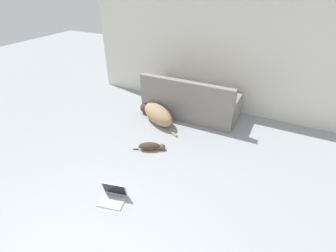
% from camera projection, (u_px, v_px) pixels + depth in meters
% --- Properties ---
extents(wall_back, '(6.46, 0.06, 2.76)m').
position_uv_depth(wall_back, '(225.00, 48.00, 5.46)').
color(wall_back, silver).
rests_on(wall_back, ground_plane).
extents(couch, '(2.04, 0.84, 0.90)m').
position_uv_depth(couch, '(190.00, 103.00, 5.69)').
color(couch, gray).
rests_on(couch, ground_plane).
extents(dog, '(1.24, 0.82, 0.38)m').
position_uv_depth(dog, '(157.00, 114.00, 5.50)').
color(dog, '#A38460').
rests_on(dog, ground_plane).
extents(cat, '(0.54, 0.34, 0.15)m').
position_uv_depth(cat, '(151.00, 146.00, 4.67)').
color(cat, '#473323').
rests_on(cat, ground_plane).
extents(laptop_open, '(0.41, 0.36, 0.24)m').
position_uv_depth(laptop_open, '(113.00, 194.00, 3.66)').
color(laptop_open, '#B7B7BC').
rests_on(laptop_open, ground_plane).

